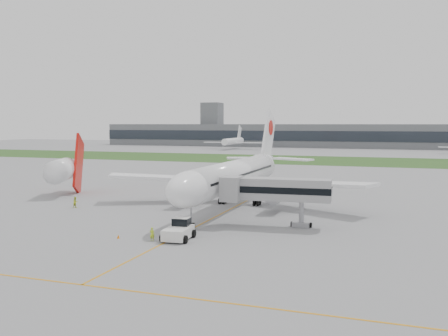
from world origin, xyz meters
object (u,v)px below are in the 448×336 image
(neighbor_aircraft, at_px, (64,170))
(pushback_tug, at_px, (179,230))
(ground_crew_near, at_px, (152,234))
(airliner, at_px, (236,174))
(jet_bridge, at_px, (273,190))

(neighbor_aircraft, bearing_deg, pushback_tug, -59.34)
(ground_crew_near, distance_m, neighbor_aircraft, 45.77)
(pushback_tug, distance_m, neighbor_aircraft, 46.59)
(pushback_tug, bearing_deg, airliner, 86.78)
(airliner, distance_m, neighbor_aircraft, 36.78)
(pushback_tug, bearing_deg, ground_crew_near, -147.58)
(airliner, bearing_deg, jet_bridge, -55.18)
(ground_crew_near, relative_size, neighbor_aircraft, 0.11)
(jet_bridge, xyz_separation_m, ground_crew_near, (-11.86, -13.41, -4.31))
(pushback_tug, xyz_separation_m, neighbor_aircraft, (-37.63, 27.17, 4.04))
(pushback_tug, xyz_separation_m, jet_bridge, (9.17, 11.34, 4.00))
(airliner, height_order, jet_bridge, airliner)
(airliner, bearing_deg, pushback_tug, -88.05)
(pushback_tug, height_order, jet_bridge, jet_bridge)
(airliner, distance_m, jet_bridge, 17.59)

